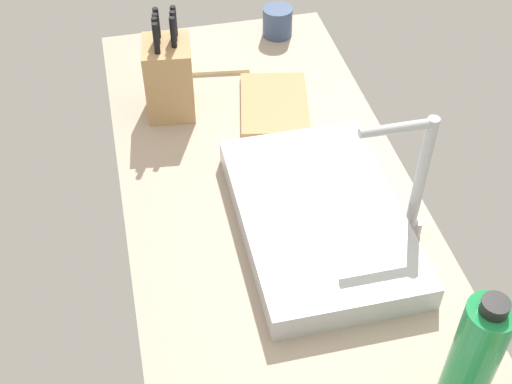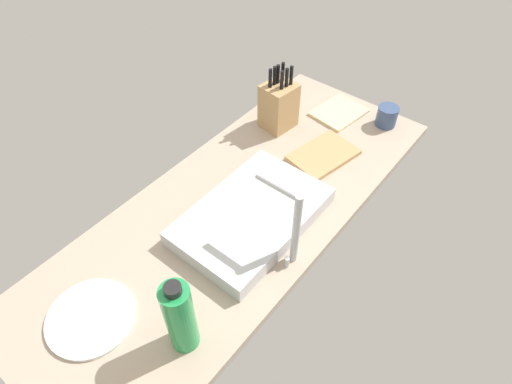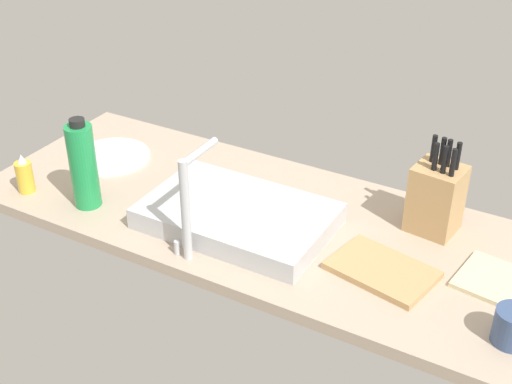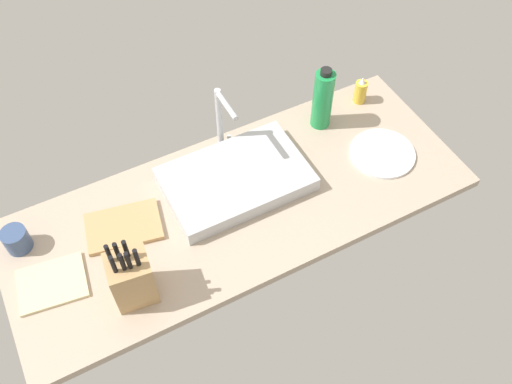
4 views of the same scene
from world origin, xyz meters
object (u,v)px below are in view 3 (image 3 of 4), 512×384
at_px(knife_block, 436,197).
at_px(cutting_board, 382,270).
at_px(soap_bottle, 25,176).
at_px(water_bottle, 83,165).
at_px(dinner_plate, 111,156).
at_px(faucet, 189,198).
at_px(sink_basin, 238,216).
at_px(dish_towel, 503,284).

xyz_separation_m(knife_block, cutting_board, (0.05, 0.26, -0.09)).
bearing_deg(soap_bottle, water_bottle, -170.88).
height_order(knife_block, dinner_plate, knife_block).
distance_m(faucet, water_bottle, 0.41).
distance_m(sink_basin, cutting_board, 0.43).
distance_m(knife_block, dinner_plate, 1.06).
xyz_separation_m(sink_basin, faucet, (0.04, 0.18, 0.14)).
height_order(cutting_board, dinner_plate, cutting_board).
relative_size(soap_bottle, dish_towel, 0.58).
xyz_separation_m(faucet, dinner_plate, (0.53, -0.31, -0.17)).
relative_size(sink_basin, faucet, 1.78).
distance_m(water_bottle, dish_towel, 1.18).
height_order(cutting_board, soap_bottle, soap_bottle).
distance_m(faucet, dish_towel, 0.81).
bearing_deg(dish_towel, knife_block, -34.31).
relative_size(sink_basin, knife_block, 1.90).
bearing_deg(water_bottle, dish_towel, -169.45).
distance_m(water_bottle, dinner_plate, 0.31).
height_order(soap_bottle, water_bottle, water_bottle).
relative_size(sink_basin, cutting_board, 2.02).
relative_size(water_bottle, dinner_plate, 1.10).
distance_m(sink_basin, dinner_plate, 0.58).
bearing_deg(knife_block, faucet, 46.58).
relative_size(cutting_board, water_bottle, 0.93).
bearing_deg(cutting_board, dish_towel, -160.45).
bearing_deg(cutting_board, water_bottle, 7.50).
height_order(faucet, soap_bottle, faucet).
xyz_separation_m(knife_block, water_bottle, (0.92, 0.37, 0.03)).
bearing_deg(cutting_board, sink_basin, -1.11).
relative_size(sink_basin, dinner_plate, 2.06).
xyz_separation_m(faucet, water_bottle, (0.40, -0.06, -0.04)).
bearing_deg(water_bottle, cutting_board, -172.50).
bearing_deg(sink_basin, water_bottle, 15.66).
relative_size(cutting_board, dinner_plate, 1.02).
distance_m(cutting_board, dish_towel, 0.30).
bearing_deg(sink_basin, soap_bottle, 13.57).
bearing_deg(sink_basin, faucet, 78.64).
bearing_deg(soap_bottle, dinner_plate, -106.77).
distance_m(sink_basin, knife_block, 0.55).
height_order(faucet, dish_towel, faucet).
bearing_deg(dinner_plate, dish_towel, 178.17).
bearing_deg(faucet, soap_bottle, -2.00).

